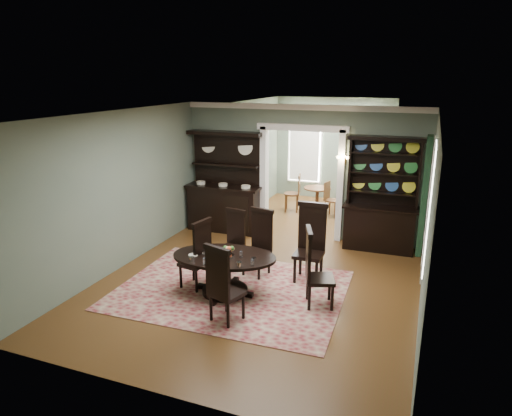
{
  "coord_description": "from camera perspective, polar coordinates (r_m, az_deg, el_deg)",
  "views": [
    {
      "loc": [
        2.65,
        -6.84,
        3.61
      ],
      "look_at": [
        -0.19,
        0.6,
        1.28
      ],
      "focal_mm": 32.0,
      "sensor_mm": 36.0,
      "label": 1
    }
  ],
  "objects": [
    {
      "name": "chair_end_right",
      "position": [
        7.37,
        7.23,
        -7.23
      ],
      "size": [
        0.59,
        0.61,
        1.31
      ],
      "rotation": [
        0.0,
        0.0,
        -1.24
      ],
      "color": "black",
      "rests_on": "rug"
    },
    {
      "name": "chair_far_left",
      "position": [
        8.83,
        -2.79,
        -3.64
      ],
      "size": [
        0.49,
        0.47,
        1.15
      ],
      "rotation": [
        0.0,
        0.0,
        2.97
      ],
      "color": "black",
      "rests_on": "rug"
    },
    {
      "name": "chair_end_left",
      "position": [
        7.95,
        -7.16,
        -5.58
      ],
      "size": [
        0.52,
        0.54,
        1.27
      ],
      "rotation": [
        0.0,
        0.0,
        1.38
      ],
      "color": "black",
      "rests_on": "rug"
    },
    {
      "name": "chair_near",
      "position": [
        6.84,
        -4.29,
        -9.31
      ],
      "size": [
        0.58,
        0.56,
        1.26
      ],
      "rotation": [
        0.0,
        0.0,
        -0.31
      ],
      "color": "black",
      "rests_on": "rug"
    },
    {
      "name": "chair_far_right",
      "position": [
        8.31,
        6.85,
        -3.95
      ],
      "size": [
        0.55,
        0.51,
        1.43
      ],
      "rotation": [
        0.0,
        0.0,
        3.15
      ],
      "color": "black",
      "rests_on": "rug"
    },
    {
      "name": "wall_sconce",
      "position": [
        9.98,
        10.85,
        6.07
      ],
      "size": [
        0.27,
        0.21,
        0.21
      ],
      "color": "#B57430",
      "rests_on": "back_wall_right"
    },
    {
      "name": "dining_table",
      "position": [
        7.8,
        -3.96,
        -7.37
      ],
      "size": [
        1.92,
        1.88,
        0.7
      ],
      "rotation": [
        0.0,
        0.0,
        0.16
      ],
      "color": "black",
      "rests_on": "rug"
    },
    {
      "name": "parlor",
      "position": [
        12.82,
        8.76,
        6.7
      ],
      "size": [
        3.51,
        3.5,
        3.01
      ],
      "color": "#563216",
      "rests_on": "ground"
    },
    {
      "name": "doorway_trim",
      "position": [
        10.38,
        5.75,
        5.14
      ],
      "size": [
        2.08,
        0.25,
        2.57
      ],
      "color": "white",
      "rests_on": "floor"
    },
    {
      "name": "room",
      "position": [
        7.65,
        -0.13,
        0.87
      ],
      "size": [
        5.51,
        6.01,
        3.01
      ],
      "color": "#563216",
      "rests_on": "ground"
    },
    {
      "name": "chair_far_mid",
      "position": [
        8.51,
        0.43,
        -4.02
      ],
      "size": [
        0.55,
        0.53,
        1.25
      ],
      "rotation": [
        0.0,
        0.0,
        2.92
      ],
      "color": "black",
      "rests_on": "rug"
    },
    {
      "name": "parlor_chair_right",
      "position": [
        12.18,
        9.28,
        1.24
      ],
      "size": [
        0.42,
        0.41,
        0.92
      ],
      "rotation": [
        0.0,
        0.0,
        -1.79
      ],
      "color": "brown",
      "rests_on": "parlor_floor"
    },
    {
      "name": "welsh_dresser",
      "position": [
        9.99,
        15.33,
        -0.2
      ],
      "size": [
        1.56,
        0.6,
        2.41
      ],
      "rotation": [
        0.0,
        0.0,
        0.02
      ],
      "color": "black",
      "rests_on": "floor"
    },
    {
      "name": "sideboard",
      "position": [
        10.91,
        -3.93,
        1.45
      ],
      "size": [
        1.81,
        0.67,
        2.36
      ],
      "rotation": [
        0.0,
        0.0,
        0.02
      ],
      "color": "black",
      "rests_on": "floor"
    },
    {
      "name": "parlor_chair_left",
      "position": [
        12.47,
        4.85,
        2.04
      ],
      "size": [
        0.46,
        0.45,
        1.03
      ],
      "rotation": [
        0.0,
        0.0,
        1.76
      ],
      "color": "brown",
      "rests_on": "parlor_floor"
    },
    {
      "name": "rug",
      "position": [
        8.11,
        -3.11,
        -10.14
      ],
      "size": [
        3.92,
        3.02,
        0.01
      ],
      "primitive_type": "cube",
      "rotation": [
        0.0,
        0.0,
        0.03
      ],
      "color": "maroon",
      "rests_on": "floor"
    },
    {
      "name": "centerpiece",
      "position": [
        7.62,
        -3.66,
        -5.77
      ],
      "size": [
        1.22,
        0.78,
        0.2
      ],
      "color": "silver",
      "rests_on": "dining_table"
    },
    {
      "name": "right_window",
      "position": [
        8.02,
        20.53,
        0.72
      ],
      "size": [
        0.15,
        1.47,
        2.12
      ],
      "color": "white",
      "rests_on": "wall_right"
    },
    {
      "name": "parlor_table",
      "position": [
        12.54,
        7.65,
        1.51
      ],
      "size": [
        0.73,
        0.73,
        0.68
      ],
      "color": "brown",
      "rests_on": "parlor_floor"
    }
  ]
}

